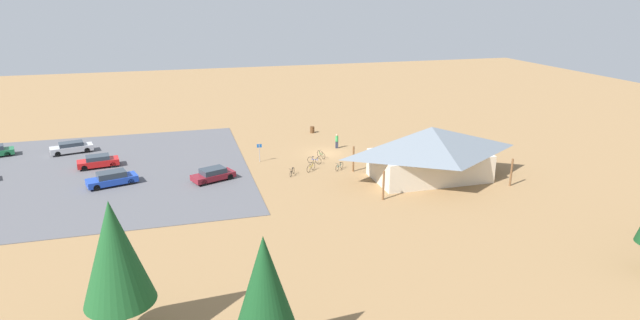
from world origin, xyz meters
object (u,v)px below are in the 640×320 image
(bicycle_blue_back_row, at_px, (314,160))
(car_silver_front_row, at_px, (72,148))
(pine_far_west, at_px, (264,281))
(lot_sign, at_px, (259,150))
(visitor_near_lot, at_px, (337,141))
(bicycle_red_trailside, at_px, (430,139))
(bicycle_teal_yard_front, at_px, (339,166))
(bicycle_yellow_edge_north, at_px, (311,167))
(car_blue_far_end, at_px, (112,179))
(bike_pavilion, at_px, (430,149))
(pine_west, at_px, (115,253))
(bicycle_orange_by_bin, at_px, (418,147))
(car_maroon_mid_lot, at_px, (213,174))
(bicycle_white_yard_left, at_px, (436,134))
(bicycle_green_edge_south, at_px, (321,155))
(bicycle_purple_yard_right, at_px, (411,142))
(car_red_aisle_side, at_px, (98,161))
(bicycle_black_near_sign, at_px, (292,172))
(trash_bin, at_px, (312,130))
(bicycle_silver_yard_center, at_px, (445,138))

(bicycle_blue_back_row, bearing_deg, car_silver_front_row, -23.56)
(pine_far_west, height_order, bicycle_blue_back_row, pine_far_west)
(lot_sign, relative_size, visitor_near_lot, 1.22)
(bicycle_red_trailside, xyz_separation_m, bicycle_teal_yard_front, (14.70, 7.39, 0.01))
(bicycle_yellow_edge_north, xyz_separation_m, car_blue_far_end, (20.35, -1.01, 0.36))
(bicycle_teal_yard_front, relative_size, bicycle_yellow_edge_north, 0.99)
(pine_far_west, distance_m, car_blue_far_end, 32.04)
(bike_pavilion, relative_size, pine_west, 1.69)
(bicycle_blue_back_row, bearing_deg, lot_sign, -22.37)
(bicycle_red_trailside, distance_m, bicycle_yellow_edge_north, 19.10)
(bicycle_yellow_edge_north, bearing_deg, bicycle_teal_yard_front, 171.52)
(bicycle_orange_by_bin, relative_size, car_blue_far_end, 0.33)
(pine_far_west, height_order, bicycle_teal_yard_front, pine_far_west)
(bike_pavilion, relative_size, visitor_near_lot, 7.82)
(pine_far_west, xyz_separation_m, car_maroon_mid_lot, (0.42, -28.73, -3.99))
(pine_far_west, height_order, pine_west, pine_west)
(bicycle_blue_back_row, bearing_deg, bicycle_teal_yard_front, 126.43)
(bicycle_white_yard_left, distance_m, bicycle_teal_yard_front, 19.44)
(bicycle_green_edge_south, bearing_deg, pine_far_west, 69.57)
(lot_sign, bearing_deg, bicycle_purple_yard_right, -174.90)
(bicycle_red_trailside, relative_size, car_maroon_mid_lot, 0.31)
(bicycle_white_yard_left, bearing_deg, visitor_near_lot, 6.77)
(bicycle_white_yard_left, bearing_deg, bicycle_teal_yard_front, 30.31)
(lot_sign, height_order, pine_west, pine_west)
(bicycle_red_trailside, bearing_deg, bicycle_blue_back_row, 15.27)
(lot_sign, relative_size, bicycle_orange_by_bin, 1.29)
(car_red_aisle_side, distance_m, car_maroon_mid_lot, 14.25)
(bicycle_black_near_sign, bearing_deg, car_red_aisle_side, -22.45)
(trash_bin, xyz_separation_m, car_silver_front_row, (30.43, 1.55, 0.28))
(pine_far_west, bearing_deg, car_red_aisle_side, -71.40)
(bike_pavilion, distance_m, bicycle_red_trailside, 14.41)
(bike_pavilion, bearing_deg, pine_far_west, 47.80)
(lot_sign, bearing_deg, car_maroon_mid_lot, 41.96)
(bicycle_white_yard_left, height_order, bicycle_red_trailside, bicycle_red_trailside)
(bicycle_blue_back_row, bearing_deg, bicycle_black_near_sign, 43.56)
(bicycle_blue_back_row, xyz_separation_m, bicycle_green_edge_south, (-1.31, -1.84, -0.00))
(bicycle_black_near_sign, xyz_separation_m, bicycle_purple_yard_right, (-17.16, -7.30, 0.01))
(bicycle_teal_yard_front, height_order, car_blue_far_end, car_blue_far_end)
(bicycle_teal_yard_front, bearing_deg, bicycle_purple_yard_right, -149.40)
(bicycle_orange_by_bin, xyz_separation_m, car_maroon_mid_lot, (25.22, 4.39, 0.31))
(bicycle_yellow_edge_north, relative_size, car_blue_far_end, 0.25)
(bicycle_orange_by_bin, height_order, car_red_aisle_side, car_red_aisle_side)
(bicycle_purple_yard_right, relative_size, car_red_aisle_side, 0.37)
(bike_pavilion, bearing_deg, bicycle_black_near_sign, -19.57)
(bicycle_purple_yard_right, relative_size, car_maroon_mid_lot, 0.36)
(trash_bin, relative_size, bicycle_green_edge_south, 0.53)
(car_blue_far_end, bearing_deg, visitor_near_lot, -165.57)
(bicycle_black_near_sign, bearing_deg, pine_west, 58.36)
(trash_bin, distance_m, bicycle_silver_yard_center, 17.95)
(car_blue_far_end, bearing_deg, pine_west, 96.54)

